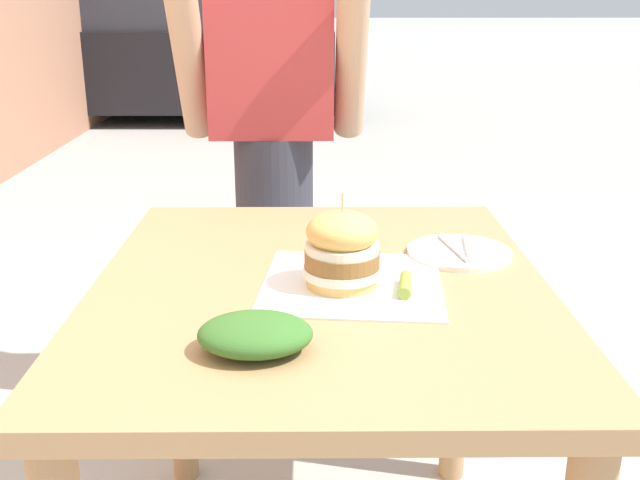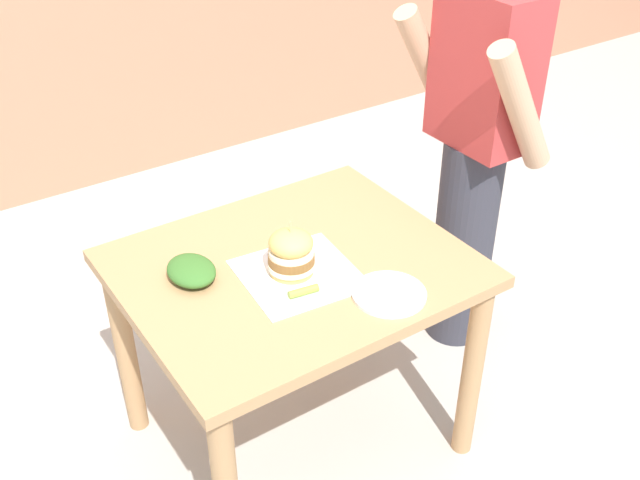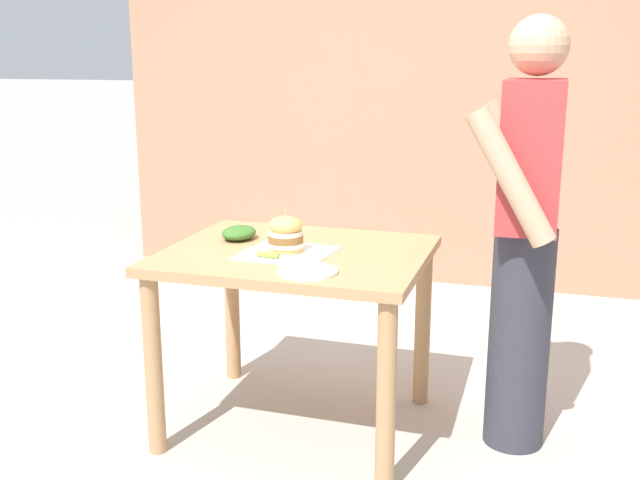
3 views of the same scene
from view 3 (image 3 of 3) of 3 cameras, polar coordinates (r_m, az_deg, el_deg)
The scene contains 8 objects.
ground_plane at distance 3.32m, azimuth -1.70°, elevation -13.87°, with size 80.00×80.00×0.00m, color #ADAAA3.
patio_table at distance 3.07m, azimuth -1.78°, elevation -3.13°, with size 0.87×1.05×0.78m.
serving_paper at distance 2.98m, azimuth -2.53°, elevation -1.00°, with size 0.34×0.34×0.00m, color white.
sandwich at distance 2.99m, azimuth -2.63°, elevation 0.47°, with size 0.15×0.15×0.18m.
pickle_spear at distance 2.91m, azimuth -3.99°, elevation -1.13°, with size 0.02×0.02×0.09m, color #8EA83D.
side_plate_with_forks at distance 2.72m, azimuth -0.95°, elevation -2.40°, with size 0.22×0.22×0.02m.
side_salad at distance 3.23m, azimuth -6.19°, elevation 0.56°, with size 0.18×0.14×0.06m, color #386B28.
diner_across_table at distance 2.98m, azimuth 15.36°, elevation 0.61°, with size 0.55×0.35×1.69m.
Camera 3 is at (2.77, 0.97, 1.54)m, focal length 42.00 mm.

